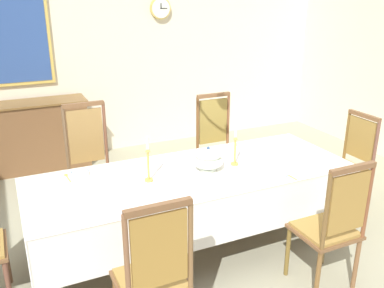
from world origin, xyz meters
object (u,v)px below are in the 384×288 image
object	(u,v)px
candlestick_east	(235,149)
bowl_near_right	(80,173)
bowl_far_left	(242,146)
spoon_secondary	(67,176)
bowl_near_left	(278,176)
chair_south_b	(332,225)
mounted_clock	(160,8)
candlestick_west	(148,163)
spoon_primary	(287,174)
chair_head_east	(349,162)
soup_tureen	(208,159)
chair_north_a	(91,165)
sideboard	(32,136)
dining_table	(194,180)
chair_south_a	(154,274)
chair_north_b	(218,146)

from	to	relation	value
candlestick_east	bowl_near_right	world-z (taller)	candlestick_east
bowl_far_left	spoon_secondary	distance (m)	1.69
bowl_near_left	chair_south_b	bearing A→B (deg)	-74.77
candlestick_east	mounted_clock	xyz separation A→B (m)	(0.40, 2.83, 1.10)
candlestick_west	spoon_primary	bearing A→B (deg)	-18.78
candlestick_west	candlestick_east	size ratio (longest dim) A/B	1.04
chair_head_east	candlestick_east	distance (m)	1.43
soup_tureen	candlestick_east	distance (m)	0.27
chair_north_a	chair_head_east	world-z (taller)	chair_north_a
candlestick_west	sideboard	distance (m)	2.72
candlestick_east	sideboard	bearing A→B (deg)	120.64
spoon_secondary	candlestick_west	bearing A→B (deg)	-36.83
dining_table	sideboard	bearing A→B (deg)	113.54
candlestick_west	candlestick_east	world-z (taller)	candlestick_west
bowl_near_left	bowl_near_right	world-z (taller)	bowl_near_right
soup_tureen	bowl_near_left	world-z (taller)	soup_tureen
chair_south_b	chair_head_east	xyz separation A→B (m)	(1.06, 0.91, -0.01)
soup_tureen	bowl_near_right	world-z (taller)	soup_tureen
chair_south_a	chair_north_b	distance (m)	2.32
spoon_primary	mounted_clock	world-z (taller)	mounted_clock
candlestick_east	spoon_primary	bearing A→B (deg)	-51.99
chair_head_east	spoon_primary	xyz separation A→B (m)	(-1.09, -0.37, 0.22)
chair_south_a	chair_south_b	world-z (taller)	chair_south_a
bowl_near_left	bowl_far_left	size ratio (longest dim) A/B	1.08
bowl_near_left	chair_north_a	bearing A→B (deg)	134.32
bowl_near_left	sideboard	xyz separation A→B (m)	(-1.71, 2.98, -0.33)
candlestick_west	spoon_secondary	world-z (taller)	candlestick_west
chair_north_b	chair_north_a	bearing A→B (deg)	-0.12
spoon_secondary	sideboard	size ratio (longest dim) A/B	0.12
dining_table	candlestick_west	world-z (taller)	candlestick_west
chair_north_a	spoon_secondary	xyz separation A→B (m)	(-0.30, -0.55, 0.17)
chair_head_east	spoon_primary	world-z (taller)	chair_head_east
chair_south_a	bowl_far_left	bearing A→B (deg)	41.95
bowl_near_left	chair_north_b	bearing A→B (deg)	83.99
spoon_primary	chair_south_a	bearing A→B (deg)	-160.84
soup_tureen	bowl_near_right	bearing A→B (deg)	161.57
bowl_near_right	bowl_far_left	world-z (taller)	bowl_near_right
spoon_primary	spoon_secondary	size ratio (longest dim) A/B	1.00
bowl_near_left	spoon_secondary	bearing A→B (deg)	154.14
candlestick_east	chair_north_b	bearing A→B (deg)	70.54
chair_north_b	bowl_far_left	world-z (taller)	chair_north_b
bowl_far_left	sideboard	size ratio (longest dim) A/B	0.10
chair_north_b	mounted_clock	xyz separation A→B (m)	(0.07, 1.91, 1.42)
chair_north_b	soup_tureen	bearing A→B (deg)	57.18
sideboard	spoon_primary	bearing A→B (deg)	121.64
chair_south_a	bowl_near_left	bearing A→B (deg)	21.64
bowl_near_right	mounted_clock	distance (m)	3.24
candlestick_east	bowl_far_left	size ratio (longest dim) A/B	2.47
chair_south_b	chair_head_east	bearing A→B (deg)	40.59
spoon_secondary	mounted_clock	size ratio (longest dim) A/B	0.60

